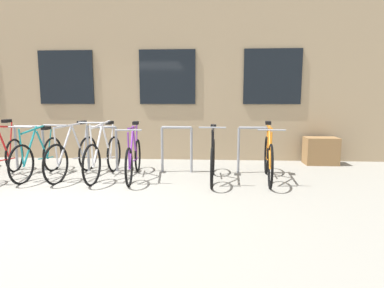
{
  "coord_description": "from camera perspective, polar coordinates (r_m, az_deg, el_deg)",
  "views": [
    {
      "loc": [
        2.23,
        -4.25,
        1.46
      ],
      "look_at": [
        1.87,
        1.6,
        0.61
      ],
      "focal_mm": 29.71,
      "sensor_mm": 36.0,
      "label": 1
    }
  ],
  "objects": [
    {
      "name": "ground_plane",
      "position": [
        5.01,
        -23.38,
        -9.38
      ],
      "size": [
        42.0,
        42.0,
        0.0
      ],
      "primitive_type": "plane",
      "color": "gray"
    },
    {
      "name": "bicycle_teal",
      "position": [
        6.58,
        -25.87,
        -2.04
      ],
      "size": [
        0.44,
        1.69,
        1.01
      ],
      "color": "black",
      "rests_on": "ground"
    },
    {
      "name": "bicycle_white",
      "position": [
        6.09,
        -15.55,
        -2.12
      ],
      "size": [
        0.44,
        1.77,
        1.08
      ],
      "color": "black",
      "rests_on": "ground"
    },
    {
      "name": "bicycle_black",
      "position": [
        5.7,
        3.75,
        -2.67
      ],
      "size": [
        0.44,
        1.73,
        1.02
      ],
      "color": "black",
      "rests_on": "ground"
    },
    {
      "name": "storefront_building",
      "position": [
        10.68,
        -8.92,
        16.18
      ],
      "size": [
        28.0,
        5.83,
        5.9
      ],
      "color": "tan",
      "rests_on": "ground"
    },
    {
      "name": "bicycle_purple",
      "position": [
        5.94,
        -10.43,
        -2.41
      ],
      "size": [
        0.44,
        1.75,
        1.03
      ],
      "color": "black",
      "rests_on": "ground"
    },
    {
      "name": "bicycle_silver",
      "position": [
        6.34,
        -20.53,
        -1.98
      ],
      "size": [
        0.44,
        1.77,
        1.04
      ],
      "color": "black",
      "rests_on": "ground"
    },
    {
      "name": "planter_box",
      "position": [
        7.59,
        22.12,
        -1.14
      ],
      "size": [
        0.7,
        0.44,
        0.6
      ],
      "primitive_type": "cube",
      "color": "olive",
      "rests_on": "ground"
    },
    {
      "name": "bicycle_orange",
      "position": [
        5.85,
        13.55,
        -2.4
      ],
      "size": [
        0.44,
        1.8,
        1.05
      ],
      "color": "black",
      "rests_on": "ground"
    },
    {
      "name": "bike_rack",
      "position": [
        6.58,
        -15.85,
        0.04
      ],
      "size": [
        6.63,
        0.05,
        0.92
      ],
      "color": "gray",
      "rests_on": "ground"
    }
  ]
}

